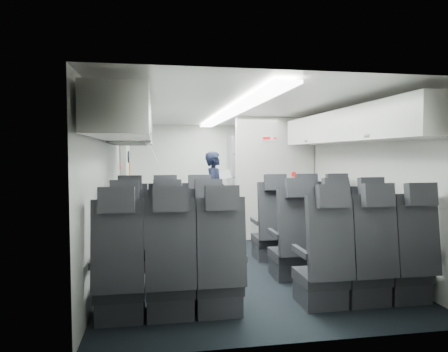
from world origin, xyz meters
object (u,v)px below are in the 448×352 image
object	(u,v)px
seat_row_front	(235,233)
flight_attendant	(215,192)
boarding_door	(126,184)
seat_row_mid	(250,248)
carry_on_bag	(132,130)
seat_row_rear	(272,269)
galley_unit	(248,179)

from	to	relation	value
seat_row_front	flight_attendant	xyz separation A→B (m)	(0.02, 2.10, 0.37)
boarding_door	flight_attendant	world-z (taller)	boarding_door
boarding_door	seat_row_mid	bearing A→B (deg)	-61.23
boarding_door	carry_on_bag	bearing A→B (deg)	-83.27
seat_row_front	carry_on_bag	size ratio (longest dim) A/B	7.92
carry_on_bag	seat_row_rear	bearing A→B (deg)	-63.22
seat_row_front	seat_row_rear	bearing A→B (deg)	-90.00
seat_row_rear	boarding_door	world-z (taller)	boarding_door
flight_attendant	seat_row_front	bearing A→B (deg)	-161.62
seat_row_front	boarding_door	xyz separation A→B (m)	(-1.64, 2.09, 0.55)
seat_row_mid	boarding_door	size ratio (longest dim) A/B	1.79
seat_row_rear	boarding_door	xyz separation A→B (m)	(-1.64, 3.89, 0.55)
flight_attendant	carry_on_bag	xyz separation A→B (m)	(-1.42, -2.05, 1.05)
galley_unit	boarding_door	distance (m)	2.84
seat_row_mid	galley_unit	xyz separation A→B (m)	(0.95, 4.15, 0.55)
seat_row_mid	seat_row_rear	world-z (taller)	same
galley_unit	flight_attendant	bearing A→B (deg)	-128.82
seat_row_rear	carry_on_bag	bearing A→B (deg)	127.04
seat_row_front	boarding_door	distance (m)	2.71
galley_unit	carry_on_bag	xyz separation A→B (m)	(-2.35, -3.20, 0.87)
seat_row_front	carry_on_bag	xyz separation A→B (m)	(-1.40, 0.05, 1.42)
seat_row_rear	flight_attendant	distance (m)	3.92
galley_unit	carry_on_bag	size ratio (longest dim) A/B	4.52
seat_row_front	galley_unit	size ratio (longest dim) A/B	1.75
seat_row_mid	seat_row_front	bearing A→B (deg)	90.00
galley_unit	boarding_door	world-z (taller)	galley_unit
seat_row_mid	flight_attendant	distance (m)	3.02
seat_row_front	galley_unit	xyz separation A→B (m)	(0.95, 3.25, 0.55)
boarding_door	flight_attendant	xyz separation A→B (m)	(1.66, 0.02, -0.18)
seat_row_mid	boarding_door	bearing A→B (deg)	118.77
seat_row_rear	seat_row_front	bearing A→B (deg)	90.00
seat_row_front	flight_attendant	size ratio (longest dim) A/B	2.15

